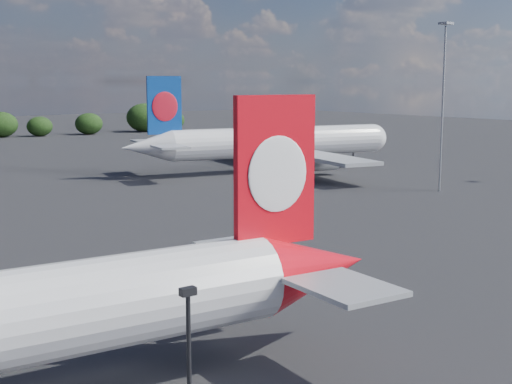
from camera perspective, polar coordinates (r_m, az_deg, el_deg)
china_southern_airliner at (r=128.42m, az=1.08°, el=3.94°), size 52.07×49.74×17.04m
floodlight_mast_near at (r=108.54m, az=14.77°, el=8.30°), size 1.60×1.60×24.60m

